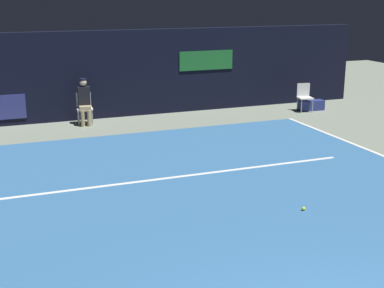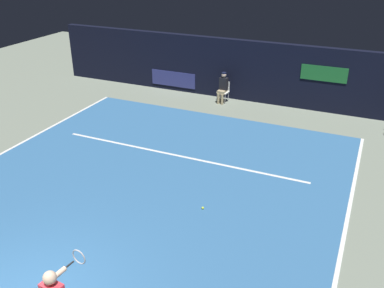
# 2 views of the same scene
# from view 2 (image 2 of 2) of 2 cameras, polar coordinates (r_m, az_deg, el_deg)

# --- Properties ---
(ground_plane) EXTENTS (34.40, 34.40, 0.00)m
(ground_plane) POSITION_cam_2_polar(r_m,az_deg,el_deg) (12.20, -6.08, -5.74)
(ground_plane) COLOR gray
(court_surface) EXTENTS (10.90, 11.81, 0.01)m
(court_surface) POSITION_cam_2_polar(r_m,az_deg,el_deg) (12.20, -6.08, -5.72)
(court_surface) COLOR #336699
(court_surface) RESTS_ON ground
(line_sideline_left) EXTENTS (0.10, 11.81, 0.01)m
(line_sideline_left) POSITION_cam_2_polar(r_m,az_deg,el_deg) (10.95, 19.87, -11.41)
(line_sideline_left) COLOR white
(line_sideline_left) RESTS_ON court_surface
(line_sideline_right) EXTENTS (0.10, 11.81, 0.01)m
(line_sideline_right) POSITION_cam_2_polar(r_m,az_deg,el_deg) (15.36, -23.89, -0.93)
(line_sideline_right) COLOR white
(line_sideline_right) RESTS_ON court_surface
(line_service) EXTENTS (8.50, 0.10, 0.01)m
(line_service) POSITION_cam_2_polar(r_m,az_deg,el_deg) (13.78, -1.85, -1.59)
(line_service) COLOR white
(line_service) RESTS_ON court_surface
(back_wall) EXTENTS (17.77, 0.33, 2.60)m
(back_wall) POSITION_cam_2_polar(r_m,az_deg,el_deg) (18.61, 6.37, 9.91)
(back_wall) COLOR black
(back_wall) RESTS_ON ground
(line_judge_on_chair) EXTENTS (0.47, 0.55, 1.32)m
(line_judge_on_chair) POSITION_cam_2_polar(r_m,az_deg,el_deg) (18.25, 4.20, 7.66)
(line_judge_on_chair) COLOR white
(line_judge_on_chair) RESTS_ON ground
(tennis_ball) EXTENTS (0.07, 0.07, 0.07)m
(tennis_ball) POSITION_cam_2_polar(r_m,az_deg,el_deg) (11.16, 1.47, -8.63)
(tennis_ball) COLOR #CCE033
(tennis_ball) RESTS_ON court_surface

